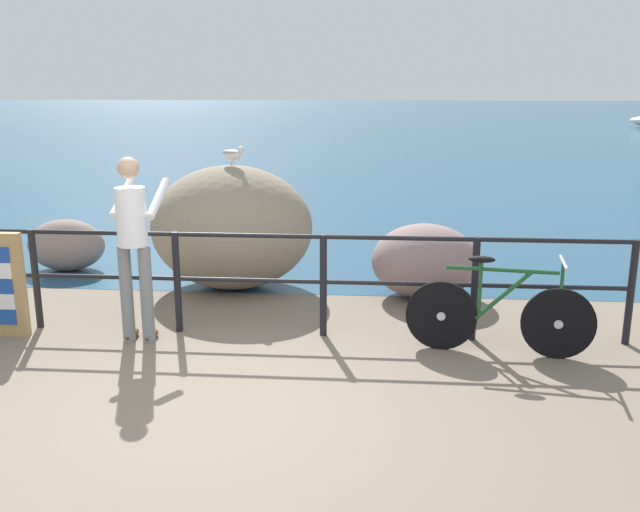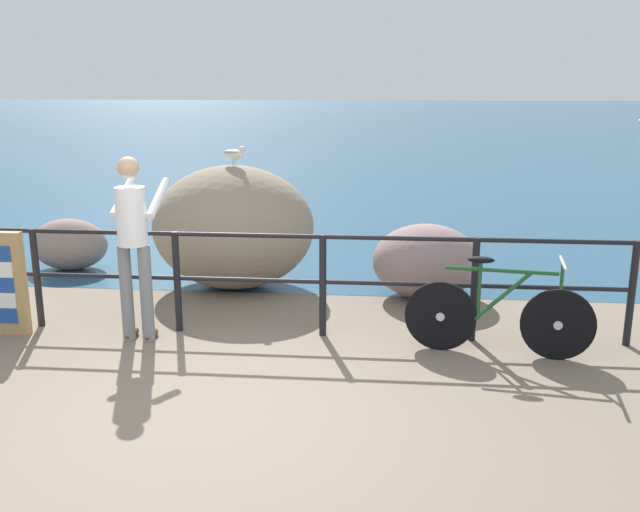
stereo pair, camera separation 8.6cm
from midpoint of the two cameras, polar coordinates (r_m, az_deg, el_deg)
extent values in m
cube|color=#756656|center=(24.86, 1.70, 8.32)|extent=(120.00, 120.00, 0.10)
cube|color=navy|center=(52.89, 3.31, 11.41)|extent=(120.00, 90.00, 0.01)
cylinder|color=black|center=(7.59, -22.57, -1.77)|extent=(0.07, 0.07, 1.02)
cylinder|color=black|center=(7.05, -11.97, -2.13)|extent=(0.07, 0.07, 1.02)
cylinder|color=black|center=(6.78, -0.09, -2.46)|extent=(0.07, 0.07, 1.02)
cylinder|color=black|center=(6.82, 12.19, -2.68)|extent=(0.07, 0.07, 1.02)
cylinder|color=black|center=(7.17, 23.80, -2.78)|extent=(0.07, 0.07, 1.02)
cylinder|color=black|center=(6.76, -6.26, 1.69)|extent=(7.27, 0.04, 0.04)
cylinder|color=black|center=(6.87, -6.16, -1.98)|extent=(7.27, 0.04, 0.04)
cylinder|color=black|center=(6.58, 9.53, -4.84)|extent=(0.66, 0.12, 0.66)
cylinder|color=#B7BCC6|center=(6.58, 9.53, -4.84)|extent=(0.09, 0.07, 0.08)
cylinder|color=black|center=(6.62, 18.59, -5.28)|extent=(0.66, 0.12, 0.66)
cylinder|color=#B7BCC6|center=(6.62, 18.59, -5.28)|extent=(0.09, 0.07, 0.08)
cylinder|color=#194C23|center=(6.44, 14.32, -1.12)|extent=(0.98, 0.17, 0.04)
cylinder|color=#194C23|center=(6.51, 14.43, -3.13)|extent=(0.50, 0.11, 0.50)
cylinder|color=#194C23|center=(6.49, 12.61, -2.79)|extent=(0.03, 0.03, 0.53)
ellipsoid|color=black|center=(6.41, 12.75, -0.26)|extent=(0.25, 0.13, 0.06)
cylinder|color=#194C23|center=(6.53, 18.79, -2.92)|extent=(0.03, 0.03, 0.57)
cylinder|color=#B7BCC6|center=(6.46, 18.98, -0.50)|extent=(0.09, 0.48, 0.03)
cylinder|color=slate|center=(6.92, -15.92, -2.98)|extent=(0.12, 0.12, 0.95)
ellipsoid|color=#513319|center=(7.11, -15.49, -6.20)|extent=(0.11, 0.27, 0.08)
cylinder|color=slate|center=(6.84, -14.38, -3.07)|extent=(0.12, 0.12, 0.95)
ellipsoid|color=#513319|center=(7.03, -13.98, -6.31)|extent=(0.11, 0.27, 0.08)
cylinder|color=white|center=(6.71, -15.56, 3.12)|extent=(0.28, 0.28, 0.55)
sphere|color=tan|center=(6.64, -15.82, 6.97)|extent=(0.20, 0.20, 0.20)
cylinder|color=white|center=(6.97, -16.24, 4.62)|extent=(0.11, 0.52, 0.34)
cylinder|color=white|center=(6.83, -13.47, 4.61)|extent=(0.11, 0.52, 0.34)
ellipsoid|color=gray|center=(8.42, -7.54, 2.34)|extent=(1.95, 1.58, 1.49)
ellipsoid|color=gray|center=(9.82, -20.31, 0.85)|extent=(1.02, 0.69, 0.68)
ellipsoid|color=gray|center=(8.12, 8.27, -0.40)|extent=(1.23, 1.06, 0.86)
cylinder|color=gold|center=(8.28, -7.38, 7.57)|extent=(0.01, 0.01, 0.06)
cylinder|color=gold|center=(8.24, -7.56, 7.54)|extent=(0.01, 0.01, 0.06)
ellipsoid|color=white|center=(8.25, -7.49, 8.21)|extent=(0.28, 0.20, 0.13)
ellipsoid|color=#9E9EA3|center=(8.26, -7.61, 8.42)|extent=(0.27, 0.20, 0.06)
sphere|color=white|center=(8.18, -6.80, 8.67)|extent=(0.08, 0.08, 0.08)
cone|color=gold|center=(8.15, -6.51, 8.63)|extent=(0.06, 0.04, 0.02)
camera|label=1|loc=(0.04, -90.35, -0.09)|focal=39.04mm
camera|label=2|loc=(0.04, 89.65, 0.09)|focal=39.04mm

